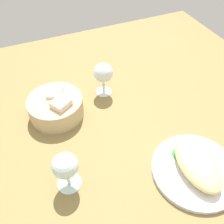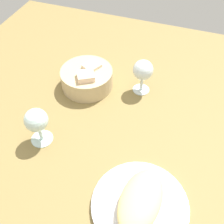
# 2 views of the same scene
# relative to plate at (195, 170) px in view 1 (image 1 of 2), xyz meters

# --- Properties ---
(ground_plane) EXTENTS (1.40, 1.40, 0.02)m
(ground_plane) POSITION_rel_plate_xyz_m (0.18, 0.14, -0.02)
(ground_plane) COLOR olive
(plate) EXTENTS (0.24, 0.24, 0.01)m
(plate) POSITION_rel_plate_xyz_m (0.00, 0.00, 0.00)
(plate) COLOR silver
(plate) RESTS_ON ground_plane
(omelette) EXTENTS (0.18, 0.11, 0.04)m
(omelette) POSITION_rel_plate_xyz_m (0.00, 0.00, 0.03)
(omelette) COLOR #F3D886
(omelette) RESTS_ON plate
(lettuce_garnish) EXTENTS (0.05, 0.05, 0.02)m
(lettuce_garnish) POSITION_rel_plate_xyz_m (0.06, 0.01, 0.02)
(lettuce_garnish) COLOR #39893C
(lettuce_garnish) RESTS_ON plate
(bread_basket) EXTENTS (0.18, 0.18, 0.09)m
(bread_basket) POSITION_rel_plate_xyz_m (0.37, 0.30, 0.03)
(bread_basket) COLOR tan
(bread_basket) RESTS_ON ground_plane
(wine_glass_near) EXTENTS (0.07, 0.07, 0.12)m
(wine_glass_near) POSITION_rel_plate_xyz_m (0.41, 0.11, 0.08)
(wine_glass_near) COLOR white
(wine_glass_near) RESTS_ON ground_plane
(wine_glass_far) EXTENTS (0.07, 0.07, 0.12)m
(wine_glass_far) POSITION_rel_plate_xyz_m (0.10, 0.33, 0.07)
(wine_glass_far) COLOR silver
(wine_glass_far) RESTS_ON ground_plane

